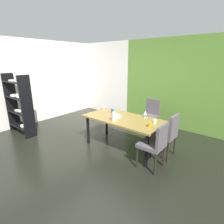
# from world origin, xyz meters

# --- Properties ---
(ground_plane) EXTENTS (5.86, 5.41, 0.02)m
(ground_plane) POSITION_xyz_m (0.00, 0.00, -0.01)
(ground_plane) COLOR black
(back_panel_interior) EXTENTS (2.13, 0.10, 2.65)m
(back_panel_interior) POSITION_xyz_m (-1.87, 2.65, 1.32)
(back_panel_interior) COLOR white
(back_panel_interior) RESTS_ON ground_plane
(garden_window_panel) EXTENTS (3.73, 0.10, 2.65)m
(garden_window_panel) POSITION_xyz_m (1.06, 2.65, 1.32)
(garden_window_panel) COLOR #5A8632
(garden_window_panel) RESTS_ON ground_plane
(left_interior_panel) EXTENTS (0.10, 5.41, 2.65)m
(left_interior_panel) POSITION_xyz_m (-2.88, 0.00, 1.32)
(left_interior_panel) COLOR white
(left_interior_panel) RESTS_ON ground_plane
(dining_table) EXTENTS (1.83, 0.91, 0.75)m
(dining_table) POSITION_xyz_m (0.49, 0.58, 0.67)
(dining_table) COLOR olive
(dining_table) RESTS_ON ground_plane
(chair_head_far) EXTENTS (0.44, 0.45, 0.95)m
(chair_head_far) POSITION_xyz_m (0.51, 1.89, 0.54)
(chair_head_far) COLOR #534D51
(chair_head_far) RESTS_ON ground_plane
(chair_right_far) EXTENTS (0.44, 0.44, 0.96)m
(chair_right_far) POSITION_xyz_m (1.44, 0.87, 0.55)
(chair_right_far) COLOR #534D51
(chair_right_far) RESTS_ON ground_plane
(chair_right_near) EXTENTS (0.44, 0.44, 0.93)m
(chair_right_near) POSITION_xyz_m (1.43, 0.29, 0.53)
(chair_right_near) COLOR #534D51
(chair_right_near) RESTS_ON ground_plane
(display_shelf) EXTENTS (1.01, 0.31, 1.67)m
(display_shelf) POSITION_xyz_m (-2.28, -0.52, 0.85)
(display_shelf) COLOR black
(display_shelf) RESTS_ON ground_plane
(wine_glass_near_window) EXTENTS (0.07, 0.07, 0.17)m
(wine_glass_near_window) POSITION_xyz_m (0.87, 0.89, 0.88)
(wine_glass_near_window) COLOR silver
(wine_glass_near_window) RESTS_ON dining_table
(wine_glass_corner) EXTENTS (0.07, 0.07, 0.14)m
(wine_glass_corner) POSITION_xyz_m (-0.32, 0.82, 0.85)
(wine_glass_corner) COLOR silver
(wine_glass_corner) RESTS_ON dining_table
(serving_bowl_north) EXTENTS (0.18, 0.18, 0.05)m
(serving_bowl_north) POSITION_xyz_m (0.34, 0.53, 0.78)
(serving_bowl_north) COLOR white
(serving_bowl_north) RESTS_ON dining_table
(cup_near_shelf) EXTENTS (0.08, 0.08, 0.10)m
(cup_near_shelf) POSITION_xyz_m (1.23, 0.46, 0.80)
(cup_near_shelf) COLOR gold
(cup_near_shelf) RESTS_ON dining_table
(cup_south) EXTENTS (0.08, 0.08, 0.10)m
(cup_south) POSITION_xyz_m (0.04, 0.74, 0.80)
(cup_south) COLOR #205598
(cup_south) RESTS_ON dining_table
(cup_front) EXTENTS (0.07, 0.07, 0.08)m
(cup_front) POSITION_xyz_m (1.20, 0.72, 0.79)
(cup_front) COLOR white
(cup_front) RESTS_ON dining_table
(pitcher_left) EXTENTS (0.12, 0.10, 0.20)m
(pitcher_left) POSITION_xyz_m (0.46, 0.29, 0.85)
(pitcher_left) COLOR beige
(pitcher_left) RESTS_ON dining_table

